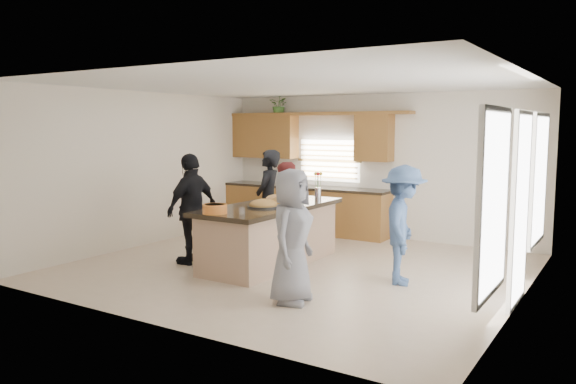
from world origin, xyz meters
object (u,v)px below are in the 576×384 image
Objects in this scene: woman_left_back at (268,200)px; woman_right_front at (291,236)px; woman_right_back at (403,225)px; woman_left_mid at (284,210)px; island at (270,236)px; salad_bowl at (215,208)px; woman_left_front at (192,209)px.

woman_right_front is (1.92, -2.34, -0.05)m from woman_left_back.
woman_right_back is 0.99× the size of woman_right_front.
woman_left_mid is 2.41m from woman_right_front.
woman_right_front is (1.36, -1.99, 0.04)m from woman_left_mid.
island is 1.30m from salad_bowl.
woman_left_back reaches higher than woman_left_mid.
woman_left_back reaches higher than island.
woman_left_back reaches higher than woman_left_front.
salad_bowl is at bearing 60.51° from woman_left_front.
woman_left_front is at bearing -27.65° from woman_left_mid.
woman_right_front is at bearing 49.89° from woman_left_mid.
woman_left_front is 1.06× the size of woman_right_back.
woman_left_back is 2.91m from woman_right_back.
woman_right_front reaches higher than salad_bowl.
woman_left_mid is 0.96× the size of woman_right_back.
woman_left_back is at bearing 57.27° from woman_right_back.
salad_bowl is 2.09m from woman_left_back.
woman_right_back is at bearing 59.34° from woman_left_back.
island is at bearing 21.19° from woman_left_back.
woman_left_mid is at bearing 86.84° from salad_bowl.
woman_left_front is 2.55m from woman_right_front.
woman_left_front is at bearing -151.56° from island.
woman_right_back is (2.79, -0.82, -0.06)m from woman_left_back.
woman_left_back reaches higher than woman_right_back.
woman_left_front is (-1.09, -0.58, 0.42)m from island.
island is 2.00m from woman_right_front.
woman_left_mid is at bearing 43.46° from woman_left_back.
woman_left_back is at bearing 29.14° from woman_right_front.
woman_left_mid is (0.56, -0.35, -0.09)m from woman_left_back.
woman_left_mid is (-0.06, 0.52, 0.34)m from island.
woman_left_mid is 2.28m from woman_right_back.
island is at bearing 120.33° from woman_left_front.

